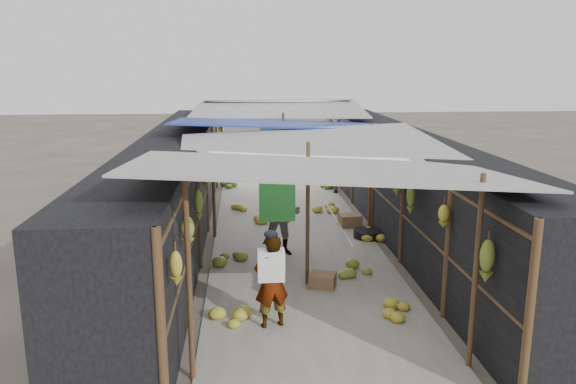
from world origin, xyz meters
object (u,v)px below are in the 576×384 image
object	(u,v)px
black_basin	(368,234)
vendor_elderly	(271,282)
shopper_blue	(280,213)
crate_near	(323,281)
vendor_seated	(335,179)

from	to	relation	value
black_basin	vendor_elderly	size ratio (longest dim) A/B	0.45
vendor_elderly	shopper_blue	bearing A→B (deg)	-112.12
crate_near	vendor_seated	bearing A→B (deg)	97.88
vendor_seated	black_basin	bearing A→B (deg)	-12.23
shopper_blue	vendor_elderly	bearing A→B (deg)	-81.70
black_basin	vendor_seated	bearing A→B (deg)	90.26
black_basin	vendor_elderly	bearing A→B (deg)	-119.58
black_basin	shopper_blue	world-z (taller)	shopper_blue
crate_near	black_basin	xyz separation A→B (m)	(1.44, 2.83, -0.04)
crate_near	vendor_elderly	distance (m)	1.85
vendor_elderly	vendor_seated	size ratio (longest dim) A/B	1.58
crate_near	shopper_blue	size ratio (longest dim) A/B	0.25
crate_near	vendor_elderly	bearing A→B (deg)	-105.53
shopper_blue	black_basin	bearing A→B (deg)	39.56
shopper_blue	vendor_seated	xyz separation A→B (m)	(2.06, 5.58, -0.43)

